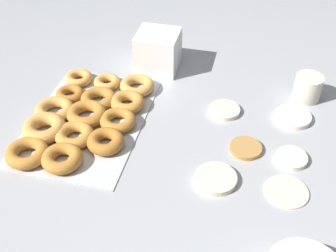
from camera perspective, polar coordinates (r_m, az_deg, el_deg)
ground_plane at (r=1.12m, az=5.45°, el=-2.77°), size 3.00×3.00×0.00m
pancake_0 at (r=1.12m, az=10.48°, el=-2.97°), size 0.08×0.08×0.01m
pancake_1 at (r=1.04m, az=6.51°, el=-7.10°), size 0.10×0.10×0.02m
pancake_2 at (r=1.25m, az=16.56°, el=1.17°), size 0.10×0.10×0.02m
pancake_3 at (r=1.12m, az=16.38°, el=-4.30°), size 0.08×0.08×0.01m
pancake_4 at (r=1.23m, az=7.68°, el=2.14°), size 0.09×0.09×0.01m
pancake_5 at (r=1.05m, az=15.77°, el=-8.46°), size 0.10×0.10×0.01m
donut_tray at (r=1.20m, az=-11.35°, el=1.17°), size 0.46×0.31×0.04m
container_stack at (r=1.39m, az=-1.37°, el=10.13°), size 0.12×0.13×0.13m
paper_cup at (r=1.32m, az=18.38°, el=4.94°), size 0.08×0.08×0.08m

